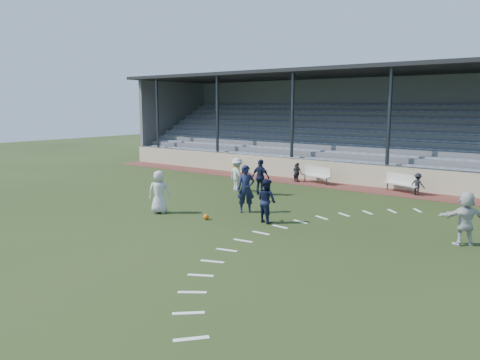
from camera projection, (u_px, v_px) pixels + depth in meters
name	position (u px, v px, depth m)	size (l,w,h in m)	color
ground	(201.00, 221.00, 18.16)	(90.00, 90.00, 0.00)	#253515
cinder_track	(326.00, 185.00, 26.38)	(34.00, 2.00, 0.02)	#5A2924
retaining_wall	(335.00, 172.00, 27.11)	(34.00, 0.18, 1.20)	beige
bench_left	(317.00, 173.00, 26.84)	(2.04, 0.96, 0.95)	beige
bench_right	(402.00, 181.00, 24.01)	(2.02, 1.11, 0.95)	beige
trash_bin	(236.00, 168.00, 30.53)	(0.50, 0.50, 0.80)	gold
football	(206.00, 217.00, 18.37)	(0.23, 0.23, 0.23)	orange
player_white_lead	(159.00, 192.00, 19.38)	(0.87, 0.57, 1.79)	silver
player_navy_lead	(246.00, 189.00, 19.49)	(0.73, 0.48, 2.00)	#131935
player_navy_mid	(267.00, 201.00, 17.85)	(0.82, 0.64, 1.69)	#131935
player_white_wing	(237.00, 175.00, 24.39)	(1.13, 0.65, 1.75)	silver
player_navy_wing	(261.00, 177.00, 23.34)	(1.05, 0.44, 1.79)	#131935
player_white_back	(465.00, 218.00, 14.93)	(1.63, 0.52, 1.75)	silver
sub_left_near	(296.00, 173.00, 27.37)	(0.38, 0.25, 1.05)	black
sub_left_far	(297.00, 172.00, 27.29)	(0.66, 0.27, 1.12)	black
sub_right	(418.00, 184.00, 23.21)	(0.71, 0.41, 1.11)	black
grandstand	(368.00, 140.00, 30.54)	(34.60, 9.00, 6.61)	slate
penalty_arc	(292.00, 239.00, 15.68)	(3.89, 14.63, 0.01)	white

